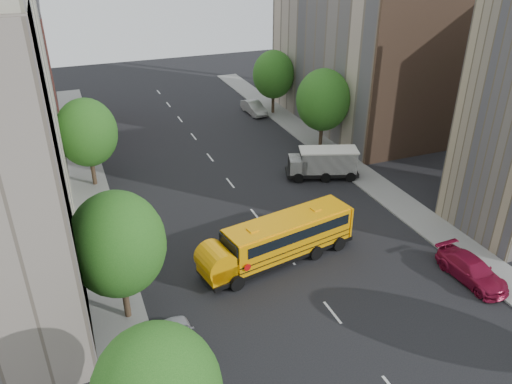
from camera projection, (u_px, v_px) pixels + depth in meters
ground at (276, 242)px, 35.36m from camera, size 120.00×120.00×0.00m
sidewalk_left at (101, 238)px, 35.67m from camera, size 3.00×80.00×0.12m
sidewalk_right at (374, 184)px, 43.22m from camera, size 3.00×80.00×0.12m
lane_markings at (230, 183)px, 43.59m from camera, size 0.15×64.00×0.01m
building_right_far at (356, 42)px, 53.56m from camera, size 10.00×22.00×18.00m
building_right_sidewall at (422, 64)px, 44.50m from camera, size 10.10×0.30×18.00m
street_tree_1 at (117, 244)px, 26.16m from camera, size 5.12×5.12×7.90m
street_tree_2 at (87, 133)px, 41.03m from camera, size 4.99×4.99×7.71m
street_tree_4 at (323, 100)px, 48.14m from camera, size 5.25×5.25×8.10m
street_tree_5 at (273, 75)px, 58.19m from camera, size 4.86×4.86×7.51m
school_bus at (277, 239)px, 32.55m from camera, size 11.18×4.42×3.08m
safari_truck at (323, 163)px, 43.97m from camera, size 6.64×4.12×2.69m
parked_car_0 at (182, 341)px, 25.76m from camera, size 1.91×4.30×1.44m
parked_car_1 at (122, 209)px, 38.06m from camera, size 1.61×4.33×1.41m
parked_car_2 at (97, 132)px, 52.80m from camera, size 2.12×4.58×1.27m
parked_car_3 at (472, 270)px, 31.19m from camera, size 2.21×5.08×1.45m
parked_car_5 at (254, 108)px, 59.87m from camera, size 1.87×4.72×1.53m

